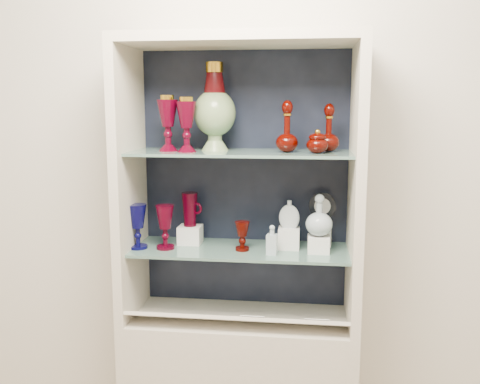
# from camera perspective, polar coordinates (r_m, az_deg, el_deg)

# --- Properties ---
(wall_back) EXTENTS (3.50, 0.02, 2.80)m
(wall_back) POSITION_cam_1_polar(r_m,az_deg,el_deg) (2.45, 0.64, 3.14)
(wall_back) COLOR silver
(wall_back) RESTS_ON ground
(cabinet_back_panel) EXTENTS (0.98, 0.02, 1.15)m
(cabinet_back_panel) POSITION_cam_1_polar(r_m,az_deg,el_deg) (2.43, 0.56, 1.31)
(cabinet_back_panel) COLOR black
(cabinet_back_panel) RESTS_ON cabinet_base
(cabinet_side_left) EXTENTS (0.04, 0.40, 1.15)m
(cabinet_side_left) POSITION_cam_1_polar(r_m,az_deg,el_deg) (2.35, -11.68, 0.84)
(cabinet_side_left) COLOR beige
(cabinet_side_left) RESTS_ON cabinet_base
(cabinet_side_right) EXTENTS (0.04, 0.40, 1.15)m
(cabinet_side_right) POSITION_cam_1_polar(r_m,az_deg,el_deg) (2.24, 12.29, 0.38)
(cabinet_side_right) COLOR beige
(cabinet_side_right) RESTS_ON cabinet_base
(cabinet_top_cap) EXTENTS (1.00, 0.40, 0.04)m
(cabinet_top_cap) POSITION_cam_1_polar(r_m,az_deg,el_deg) (2.23, 0.00, 15.89)
(cabinet_top_cap) COLOR beige
(cabinet_top_cap) RESTS_ON cabinet_side_left
(shelf_lower) EXTENTS (0.92, 0.34, 0.01)m
(shelf_lower) POSITION_cam_1_polar(r_m,az_deg,el_deg) (2.32, 0.06, -6.16)
(shelf_lower) COLOR slate
(shelf_lower) RESTS_ON cabinet_side_left
(shelf_upper) EXTENTS (0.92, 0.34, 0.01)m
(shelf_upper) POSITION_cam_1_polar(r_m,az_deg,el_deg) (2.25, 0.06, 4.21)
(shelf_upper) COLOR slate
(shelf_upper) RESTS_ON cabinet_side_left
(label_ledge) EXTENTS (0.92, 0.17, 0.09)m
(label_ledge) POSITION_cam_1_polar(r_m,az_deg,el_deg) (2.29, -0.35, -13.41)
(label_ledge) COLOR beige
(label_ledge) RESTS_ON cabinet_base
(label_card_0) EXTENTS (0.10, 0.06, 0.03)m
(label_card_0) POSITION_cam_1_polar(r_m,az_deg,el_deg) (2.27, 8.19, -13.33)
(label_card_0) COLOR white
(label_card_0) RESTS_ON label_ledge
(label_card_1) EXTENTS (0.10, 0.06, 0.03)m
(label_card_1) POSITION_cam_1_polar(r_m,az_deg,el_deg) (2.28, 1.38, -13.14)
(label_card_1) COLOR white
(label_card_1) RESTS_ON label_ledge
(pedestal_lamp_left) EXTENTS (0.12, 0.12, 0.23)m
(pedestal_lamp_left) POSITION_cam_1_polar(r_m,az_deg,el_deg) (2.28, -7.71, 7.27)
(pedestal_lamp_left) COLOR #480113
(pedestal_lamp_left) RESTS_ON shelf_upper
(pedestal_lamp_right) EXTENTS (0.09, 0.09, 0.22)m
(pedestal_lamp_right) POSITION_cam_1_polar(r_m,az_deg,el_deg) (2.22, -5.73, 7.16)
(pedestal_lamp_right) COLOR #480113
(pedestal_lamp_right) RESTS_ON shelf_upper
(enamel_urn) EXTENTS (0.23, 0.23, 0.37)m
(enamel_urn) POSITION_cam_1_polar(r_m,az_deg,el_deg) (2.29, -2.71, 9.07)
(enamel_urn) COLOR #0B481F
(enamel_urn) RESTS_ON shelf_upper
(ruby_decanter_a) EXTENTS (0.11, 0.11, 0.24)m
(ruby_decanter_a) POSITION_cam_1_polar(r_m,az_deg,el_deg) (2.20, 5.05, 7.31)
(ruby_decanter_a) COLOR #410500
(ruby_decanter_a) RESTS_ON shelf_upper
(ruby_decanter_b) EXTENTS (0.11, 0.11, 0.21)m
(ruby_decanter_b) POSITION_cam_1_polar(r_m,az_deg,el_deg) (2.25, 9.46, 6.92)
(ruby_decanter_b) COLOR #410500
(ruby_decanter_b) RESTS_ON shelf_upper
(lidded_bowl) EXTENTS (0.09, 0.09, 0.10)m
(lidded_bowl) POSITION_cam_1_polar(r_m,az_deg,el_deg) (2.17, 8.25, 5.41)
(lidded_bowl) COLOR #410500
(lidded_bowl) RESTS_ON shelf_upper
(cobalt_goblet) EXTENTS (0.10, 0.10, 0.19)m
(cobalt_goblet) POSITION_cam_1_polar(r_m,az_deg,el_deg) (2.34, -10.87, -3.63)
(cobalt_goblet) COLOR #0A083F
(cobalt_goblet) RESTS_ON shelf_lower
(ruby_goblet_tall) EXTENTS (0.09, 0.09, 0.19)m
(ruby_goblet_tall) POSITION_cam_1_polar(r_m,az_deg,el_deg) (2.31, -7.99, -3.74)
(ruby_goblet_tall) COLOR #480113
(ruby_goblet_tall) RESTS_ON shelf_lower
(ruby_goblet_small) EXTENTS (0.07, 0.07, 0.12)m
(ruby_goblet_small) POSITION_cam_1_polar(r_m,az_deg,el_deg) (2.27, 0.24, -4.73)
(ruby_goblet_small) COLOR #410500
(ruby_goblet_small) RESTS_ON shelf_lower
(riser_ruby_pitcher) EXTENTS (0.10, 0.10, 0.08)m
(riser_ruby_pitcher) POSITION_cam_1_polar(r_m,az_deg,el_deg) (2.40, -5.33, -4.55)
(riser_ruby_pitcher) COLOR silver
(riser_ruby_pitcher) RESTS_ON shelf_lower
(ruby_pitcher) EXTENTS (0.13, 0.10, 0.15)m
(ruby_pitcher) POSITION_cam_1_polar(r_m,az_deg,el_deg) (2.38, -5.37, -1.86)
(ruby_pitcher) COLOR #480113
(ruby_pitcher) RESTS_ON riser_ruby_pitcher
(clear_square_bottle) EXTENTS (0.05, 0.05, 0.12)m
(clear_square_bottle) POSITION_cam_1_polar(r_m,az_deg,el_deg) (2.22, 3.43, -5.11)
(clear_square_bottle) COLOR #9AACB4
(clear_square_bottle) RESTS_ON shelf_lower
(riser_flat_flask) EXTENTS (0.09, 0.09, 0.09)m
(riser_flat_flask) POSITION_cam_1_polar(r_m,az_deg,el_deg) (2.32, 5.23, -4.92)
(riser_flat_flask) COLOR silver
(riser_flat_flask) RESTS_ON shelf_lower
(flat_flask) EXTENTS (0.09, 0.04, 0.12)m
(flat_flask) POSITION_cam_1_polar(r_m,az_deg,el_deg) (2.30, 5.27, -2.33)
(flat_flask) COLOR #B3C1C6
(flat_flask) RESTS_ON riser_flat_flask
(riser_clear_round_decanter) EXTENTS (0.09, 0.09, 0.07)m
(riser_clear_round_decanter) POSITION_cam_1_polar(r_m,az_deg,el_deg) (2.28, 8.38, -5.52)
(riser_clear_round_decanter) COLOR silver
(riser_clear_round_decanter) RESTS_ON shelf_lower
(clear_round_decanter) EXTENTS (0.14, 0.14, 0.17)m
(clear_round_decanter) POSITION_cam_1_polar(r_m,az_deg,el_deg) (2.25, 8.45, -2.58)
(clear_round_decanter) COLOR #9AACB4
(clear_round_decanter) RESTS_ON riser_clear_round_decanter
(riser_cameo_medallion) EXTENTS (0.08, 0.08, 0.10)m
(riser_cameo_medallion) POSITION_cam_1_polar(r_m,az_deg,el_deg) (2.39, 8.71, -4.44)
(riser_cameo_medallion) COLOR silver
(riser_cameo_medallion) RESTS_ON shelf_lower
(cameo_medallion) EXTENTS (0.12, 0.05, 0.14)m
(cameo_medallion) POSITION_cam_1_polar(r_m,az_deg,el_deg) (2.36, 8.78, -1.63)
(cameo_medallion) COLOR black
(cameo_medallion) RESTS_ON riser_cameo_medallion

